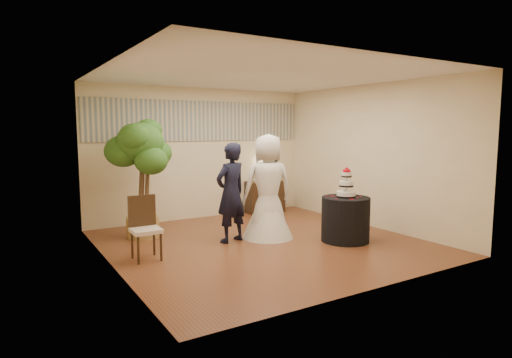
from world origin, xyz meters
TOP-DOWN VIEW (x-y plane):
  - floor at (0.00, 0.00)m, footprint 5.00×5.00m
  - ceiling at (0.00, 0.00)m, footprint 5.00×5.00m
  - wall_back at (0.00, 2.50)m, footprint 5.00×0.06m
  - wall_front at (0.00, -2.50)m, footprint 5.00×0.06m
  - wall_left at (-2.50, 0.00)m, footprint 0.06×5.00m
  - wall_right at (2.50, 0.00)m, footprint 0.06×5.00m
  - mural_border at (0.00, 2.48)m, footprint 4.90×0.02m
  - groom at (-0.43, 0.36)m, footprint 0.71×0.56m
  - bride at (0.26, 0.26)m, footprint 1.08×1.08m
  - cake_table at (1.27, -0.65)m, footprint 0.95×0.95m
  - wedding_cake at (1.27, -0.65)m, footprint 0.33×0.33m
  - console at (1.48, 2.25)m, footprint 0.91×0.45m
  - table_lamp at (1.48, 2.25)m, footprint 0.34×0.34m
  - ficus_tree at (-1.64, 1.45)m, footprint 1.32×1.32m
  - side_chair at (-1.99, 0.10)m, footprint 0.44×0.46m

SIDE VIEW (x-z plane):
  - floor at x=0.00m, z-range 0.00..0.00m
  - console at x=1.48m, z-range 0.00..0.73m
  - cake_table at x=1.27m, z-range 0.00..0.77m
  - side_chair at x=-1.99m, z-range 0.00..0.95m
  - groom at x=-0.43m, z-range 0.00..1.70m
  - bride at x=0.26m, z-range 0.00..1.85m
  - table_lamp at x=1.48m, z-range 0.73..1.31m
  - wedding_cake at x=1.27m, z-range 0.77..1.28m
  - ficus_tree at x=-1.64m, z-range 0.00..2.16m
  - wall_back at x=0.00m, z-range 0.00..2.80m
  - wall_front at x=0.00m, z-range 0.00..2.80m
  - wall_left at x=-2.50m, z-range 0.00..2.80m
  - wall_right at x=2.50m, z-range 0.00..2.80m
  - mural_border at x=0.00m, z-range 1.68..2.52m
  - ceiling at x=0.00m, z-range 2.80..2.80m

